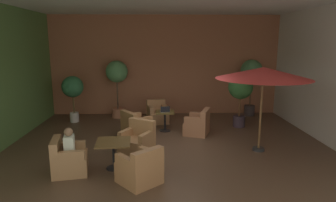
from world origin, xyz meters
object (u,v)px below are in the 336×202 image
armchair_front_left_north (136,127)px  armchair_front_left_east (198,125)px  armchair_front_right_south (140,169)px  potted_tree_mid_right (240,91)px  patio_umbrella_tall_red (263,73)px  armchair_front_left_south (157,114)px  potted_tree_mid_left (73,89)px  potted_tree_right_corner (251,75)px  potted_tree_left_corner (117,77)px  open_laptop (165,111)px  cafe_table_front_right (114,147)px  armchair_front_right_north (138,142)px  iced_drink_cup (168,109)px  patron_blue_shirt (69,143)px  armchair_front_right_east (68,160)px  cafe_table_front_left (165,117)px

armchair_front_left_north → armchair_front_left_east: 1.99m
armchair_front_right_south → armchair_front_left_east: bearing=63.5°
potted_tree_mid_right → patio_umbrella_tall_red: bearing=-92.0°
armchair_front_left_north → armchair_front_left_south: 1.86m
armchair_front_left_east → potted_tree_mid_left: 4.79m
potted_tree_right_corner → potted_tree_left_corner: bearing=-178.5°
potted_tree_mid_right → open_laptop: potted_tree_mid_right is taller
cafe_table_front_right → armchair_front_right_north: (0.50, 0.89, -0.21)m
patio_umbrella_tall_red → iced_drink_cup: size_ratio=22.61×
armchair_front_right_north → patron_blue_shirt: 1.85m
armchair_front_right_north → armchair_front_right_east: bearing=-143.9°
open_laptop → potted_tree_mid_left: bearing=158.5°
potted_tree_right_corner → armchair_front_left_south: bearing=-166.4°
armchair_front_right_north → cafe_table_front_left: bearing=69.4°
patio_umbrella_tall_red → patron_blue_shirt: bearing=-165.5°
armchair_front_right_east → potted_tree_mid_right: bearing=36.2°
armchair_front_left_north → patio_umbrella_tall_red: (3.45, -1.27, 1.80)m
armchair_front_left_south → armchair_front_right_south: 4.84m
patio_umbrella_tall_red → open_laptop: 3.44m
armchair_front_right_east → potted_tree_mid_left: 4.64m
potted_tree_mid_left → potted_tree_left_corner: bearing=21.5°
armchair_front_left_north → potted_tree_left_corner: potted_tree_left_corner is taller
cafe_table_front_left → armchair_front_right_north: (-0.78, -2.07, -0.16)m
armchair_front_left_north → potted_tree_mid_right: bearing=16.6°
patron_blue_shirt → open_laptop: patron_blue_shirt is taller
armchair_front_right_south → potted_tree_mid_right: potted_tree_mid_right is taller
armchair_front_left_east → armchair_front_left_south: armchair_front_left_east is taller
potted_tree_right_corner → open_laptop: 4.14m
cafe_table_front_left → patron_blue_shirt: size_ratio=1.04×
armchair_front_left_east → open_laptop: 1.18m
armchair_front_left_south → patron_blue_shirt: 4.70m
armchair_front_left_east → patron_blue_shirt: (-3.29, -2.76, 0.40)m
cafe_table_front_right → open_laptop: bearing=66.3°
armchair_front_left_south → armchair_front_right_north: armchair_front_right_north is taller
potted_tree_right_corner → iced_drink_cup: (-3.35, -1.92, -0.94)m
cafe_table_front_right → potted_tree_right_corner: size_ratio=0.37×
cafe_table_front_left → potted_tree_mid_left: bearing=159.5°
cafe_table_front_right → armchair_front_right_north: size_ratio=0.82×
iced_drink_cup → open_laptop: 0.18m
armchair_front_left_south → armchair_front_right_south: (-0.36, -4.83, -0.00)m
potted_tree_mid_right → iced_drink_cup: 2.59m
potted_tree_mid_left → potted_tree_mid_right: 6.02m
armchair_front_right_south → potted_tree_mid_left: size_ratio=0.62×
armchair_front_left_south → patron_blue_shirt: size_ratio=1.40×
cafe_table_front_right → patron_blue_shirt: patron_blue_shirt is taller
armchair_front_right_east → iced_drink_cup: bearing=53.6°
iced_drink_cup → potted_tree_mid_left: bearing=161.2°
patio_umbrella_tall_red → potted_tree_mid_right: patio_umbrella_tall_red is taller
cafe_table_front_right → potted_tree_mid_right: size_ratio=0.45×
armchair_front_left_south → cafe_table_front_right: armchair_front_left_south is taller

